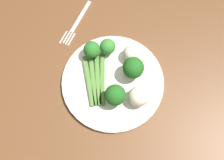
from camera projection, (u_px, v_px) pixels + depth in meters
name	position (u px, v px, depth m)	size (l,w,h in m)	color
ground_plane	(113.00, 127.00, 1.47)	(6.00, 6.00, 0.02)	gray
dining_table	(114.00, 92.00, 0.87)	(1.32, 0.96, 0.73)	brown
plate	(112.00, 82.00, 0.77)	(0.28, 0.28, 0.01)	silver
asparagus_bundle	(96.00, 80.00, 0.75)	(0.14, 0.13, 0.01)	#47752D
broccoli_front_left	(133.00, 68.00, 0.73)	(0.06, 0.06, 0.07)	#4C7F2B
broccoli_left	(115.00, 95.00, 0.71)	(0.06, 0.06, 0.07)	#4C7F2B
broccoli_outer_edge	(92.00, 50.00, 0.76)	(0.05, 0.05, 0.06)	#568E33
broccoli_right	(108.00, 47.00, 0.76)	(0.04, 0.04, 0.05)	#609E3D
cauliflower_back_right	(140.00, 95.00, 0.72)	(0.05, 0.05, 0.05)	beige
cauliflower_edge	(132.00, 53.00, 0.76)	(0.05, 0.05, 0.05)	silver
fork	(77.00, 23.00, 0.84)	(0.06, 0.16, 0.00)	silver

